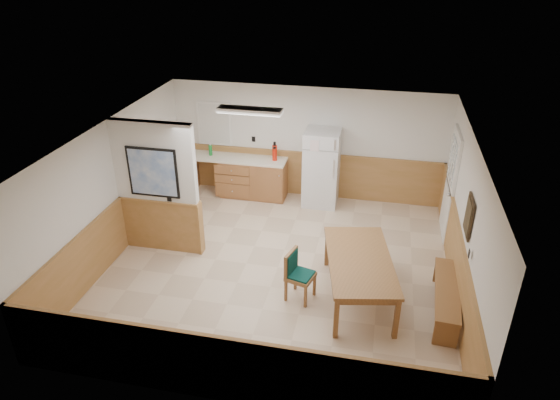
% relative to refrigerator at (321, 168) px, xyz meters
% --- Properties ---
extents(ground, '(6.00, 6.00, 0.00)m').
position_rel_refrigerator_xyz_m(ground, '(-0.39, -2.63, -0.84)').
color(ground, beige).
rests_on(ground, ground).
extents(ceiling, '(6.00, 6.00, 0.02)m').
position_rel_refrigerator_xyz_m(ceiling, '(-0.39, -2.63, 1.66)').
color(ceiling, white).
rests_on(ceiling, back_wall).
extents(back_wall, '(6.00, 0.02, 2.50)m').
position_rel_refrigerator_xyz_m(back_wall, '(-0.39, 0.37, 0.41)').
color(back_wall, white).
rests_on(back_wall, ground).
extents(right_wall, '(0.02, 6.00, 2.50)m').
position_rel_refrigerator_xyz_m(right_wall, '(2.61, -2.63, 0.41)').
color(right_wall, white).
rests_on(right_wall, ground).
extents(left_wall, '(0.02, 6.00, 2.50)m').
position_rel_refrigerator_xyz_m(left_wall, '(-3.39, -2.63, 0.41)').
color(left_wall, white).
rests_on(left_wall, ground).
extents(wainscot_back, '(6.00, 0.04, 1.00)m').
position_rel_refrigerator_xyz_m(wainscot_back, '(-0.39, 0.35, -0.34)').
color(wainscot_back, '#B17B47').
rests_on(wainscot_back, ground).
extents(wainscot_right, '(0.04, 6.00, 1.00)m').
position_rel_refrigerator_xyz_m(wainscot_right, '(2.59, -2.63, -0.34)').
color(wainscot_right, '#B17B47').
rests_on(wainscot_right, ground).
extents(wainscot_left, '(0.04, 6.00, 1.00)m').
position_rel_refrigerator_xyz_m(wainscot_left, '(-3.37, -2.63, -0.34)').
color(wainscot_left, '#B17B47').
rests_on(wainscot_left, ground).
extents(partition_wall, '(1.50, 0.20, 2.50)m').
position_rel_refrigerator_xyz_m(partition_wall, '(-2.64, -2.43, 0.39)').
color(partition_wall, white).
rests_on(partition_wall, ground).
extents(kitchen_counter, '(2.20, 0.61, 1.00)m').
position_rel_refrigerator_xyz_m(kitchen_counter, '(-1.60, 0.05, -0.38)').
color(kitchen_counter, '#925634').
rests_on(kitchen_counter, ground).
extents(exterior_door, '(0.07, 1.02, 2.15)m').
position_rel_refrigerator_xyz_m(exterior_door, '(2.57, -0.73, 0.21)').
color(exterior_door, white).
rests_on(exterior_door, ground).
extents(kitchen_window, '(0.80, 0.04, 1.00)m').
position_rel_refrigerator_xyz_m(kitchen_window, '(-2.49, 0.35, 0.71)').
color(kitchen_window, white).
rests_on(kitchen_window, back_wall).
extents(wall_painting, '(0.04, 0.50, 0.60)m').
position_rel_refrigerator_xyz_m(wall_painting, '(2.57, -2.93, 0.71)').
color(wall_painting, '#2F2213').
rests_on(wall_painting, right_wall).
extents(fluorescent_fixture, '(1.20, 0.30, 0.09)m').
position_rel_refrigerator_xyz_m(fluorescent_fixture, '(-1.19, -1.33, 1.60)').
color(fluorescent_fixture, white).
rests_on(fluorescent_fixture, ceiling).
extents(refrigerator, '(0.74, 0.72, 1.68)m').
position_rel_refrigerator_xyz_m(refrigerator, '(0.00, 0.00, 0.00)').
color(refrigerator, white).
rests_on(refrigerator, ground).
extents(dining_table, '(1.36, 2.13, 0.75)m').
position_rel_refrigerator_xyz_m(dining_table, '(1.04, -3.19, -0.18)').
color(dining_table, '#9E693A').
rests_on(dining_table, ground).
extents(dining_bench, '(0.47, 1.68, 0.45)m').
position_rel_refrigerator_xyz_m(dining_bench, '(2.41, -3.25, -0.50)').
color(dining_bench, '#9E693A').
rests_on(dining_bench, ground).
extents(dining_chair, '(0.64, 0.51, 0.85)m').
position_rel_refrigerator_xyz_m(dining_chair, '(0.06, -3.37, -0.35)').
color(dining_chair, '#9E693A').
rests_on(dining_chair, ground).
extents(fire_extinguisher, '(0.11, 0.11, 0.42)m').
position_rel_refrigerator_xyz_m(fire_extinguisher, '(-1.05, 0.09, 0.24)').
color(fire_extinguisher, red).
rests_on(fire_extinguisher, kitchen_counter).
extents(soap_bottle, '(0.09, 0.09, 0.24)m').
position_rel_refrigerator_xyz_m(soap_bottle, '(-2.52, 0.07, 0.18)').
color(soap_bottle, '#17812E').
rests_on(soap_bottle, kitchen_counter).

